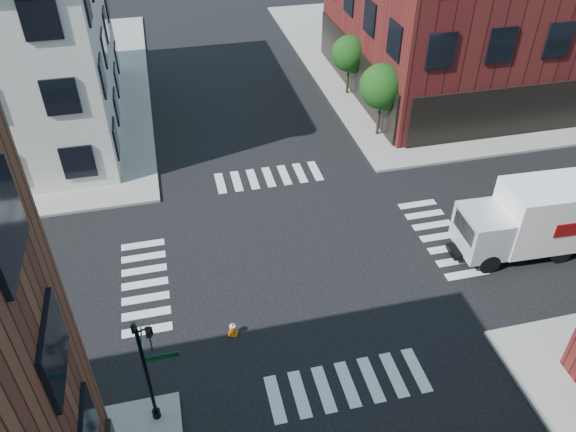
# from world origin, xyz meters

# --- Properties ---
(ground) EXTENTS (120.00, 120.00, 0.00)m
(ground) POSITION_xyz_m (0.00, 0.00, 0.00)
(ground) COLOR black
(ground) RESTS_ON ground
(sidewalk_ne) EXTENTS (30.00, 30.00, 0.15)m
(sidewalk_ne) POSITION_xyz_m (21.00, 21.00, 0.07)
(sidewalk_ne) COLOR gray
(sidewalk_ne) RESTS_ON ground
(tree_near) EXTENTS (2.69, 2.69, 4.49)m
(tree_near) POSITION_xyz_m (7.56, 9.98, 3.16)
(tree_near) COLOR black
(tree_near) RESTS_ON ground
(tree_far) EXTENTS (2.43, 2.43, 4.07)m
(tree_far) POSITION_xyz_m (7.56, 15.98, 2.87)
(tree_far) COLOR black
(tree_far) RESTS_ON ground
(signal_pole) EXTENTS (1.29, 1.24, 4.60)m
(signal_pole) POSITION_xyz_m (-6.72, -6.68, 2.86)
(signal_pole) COLOR black
(signal_pole) RESTS_ON ground
(box_truck) EXTENTS (7.94, 2.69, 3.55)m
(box_truck) POSITION_xyz_m (11.00, -1.82, 1.85)
(box_truck) COLOR white
(box_truck) RESTS_ON ground
(traffic_cone) EXTENTS (0.46, 0.46, 0.65)m
(traffic_cone) POSITION_xyz_m (-3.68, -3.67, 0.32)
(traffic_cone) COLOR orange
(traffic_cone) RESTS_ON ground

